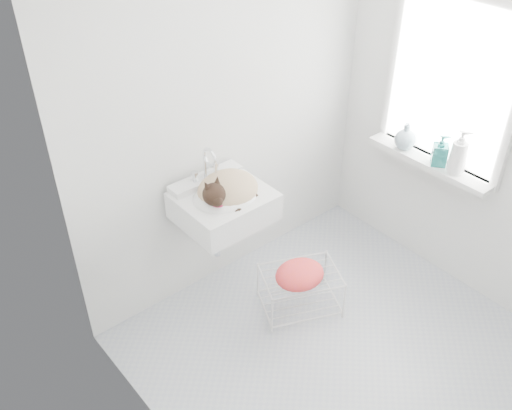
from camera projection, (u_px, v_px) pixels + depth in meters
floor at (332, 345)px, 3.54m from camera, size 2.20×2.00×0.02m
back_wall at (228, 105)px, 3.43m from camera, size 2.20×0.02×2.50m
right_wall at (479, 110)px, 3.38m from camera, size 0.02×2.00×2.50m
left_wall at (160, 273)px, 2.24m from camera, size 0.02×2.00×2.50m
window_glass at (452, 84)px, 3.44m from camera, size 0.01×0.80×1.00m
window_frame at (451, 84)px, 3.43m from camera, size 0.04×0.90×1.10m
windowsill at (429, 162)px, 3.71m from camera, size 0.16×0.88×0.04m
sink at (223, 194)px, 3.38m from camera, size 0.53×0.46×0.21m
faucet at (204, 161)px, 3.41m from camera, size 0.19×0.14×0.19m
cat at (227, 189)px, 3.35m from camera, size 0.39×0.31×0.25m
wire_rack at (300, 290)px, 3.72m from camera, size 0.57×0.50×0.29m
towel at (299, 279)px, 3.56m from camera, size 0.36×0.28×0.13m
bottle_a at (454, 172)px, 3.57m from camera, size 0.13×0.13×0.24m
bottle_b at (437, 164)px, 3.65m from camera, size 0.13×0.13×0.20m
bottle_c at (404, 148)px, 3.82m from camera, size 0.16×0.16×0.18m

